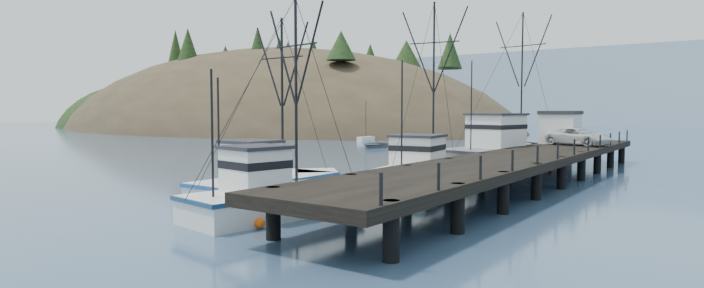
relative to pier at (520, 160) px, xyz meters
The scene contains 13 objects.
ground 21.33m from the pier, 131.19° to the right, with size 400.00×400.00×0.00m, color #304A6B.
pier is the anchor object (origin of this frame).
headland 108.95m from the pier, 144.86° to the left, with size 134.80×78.00×51.00m.
distant_ridge 154.06m from the pier, 91.49° to the left, with size 360.00×40.00×26.00m, color #9EB2C6.
distant_ridge_far 177.43m from the pier, 107.72° to the left, with size 180.00×25.00×18.00m, color silver.
moored_sailboats 60.60m from the pier, 139.39° to the left, with size 20.58×19.08×6.35m.
trawler_near 17.26m from the pier, 109.31° to the right, with size 4.61×10.25×10.47m.
trawler_mid 16.18m from the pier, 124.97° to the right, with size 3.56×10.19×10.29m.
trawler_far 6.03m from the pier, 157.72° to the right, with size 5.36×12.48×12.53m.
work_vessel 10.83m from the pier, 112.73° to the left, with size 7.43×16.25×13.45m.
pier_shed 13.73m from the pier, 94.88° to the left, with size 3.00×3.20×2.80m.
pickup_truck 11.95m from the pier, 86.46° to the left, with size 2.35×5.09×1.41m, color silver.
motorboat 36.52m from the pier, 138.13° to the left, with size 4.02×5.63×1.17m, color slate.
Camera 1 is at (25.72, -18.84, 4.89)m, focal length 28.00 mm.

